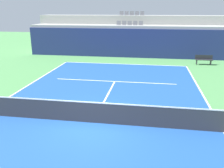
# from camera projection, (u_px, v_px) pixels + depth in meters

# --- Properties ---
(ground_plane) EXTENTS (80.00, 80.00, 0.00)m
(ground_plane) POSITION_uv_depth(u_px,v_px,m) (93.00, 123.00, 10.68)
(ground_plane) COLOR #4C8C4C
(court_surface) EXTENTS (11.00, 24.00, 0.01)m
(court_surface) POSITION_uv_depth(u_px,v_px,m) (93.00, 123.00, 10.68)
(court_surface) COLOR #1E4C99
(court_surface) RESTS_ON ground_plane
(baseline_far) EXTENTS (11.00, 0.10, 0.00)m
(baseline_far) POSITION_uv_depth(u_px,v_px,m) (124.00, 64.00, 21.94)
(baseline_far) COLOR white
(baseline_far) RESTS_ON court_surface
(sideline_right) EXTENTS (0.10, 24.00, 0.00)m
(sideline_right) POSITION_uv_depth(u_px,v_px,m) (224.00, 132.00, 9.84)
(sideline_right) COLOR white
(sideline_right) RESTS_ON court_surface
(service_line_far) EXTENTS (8.26, 0.10, 0.00)m
(service_line_far) POSITION_uv_depth(u_px,v_px,m) (115.00, 81.00, 16.71)
(service_line_far) COLOR white
(service_line_far) RESTS_ON court_surface
(centre_service_line) EXTENTS (0.10, 6.40, 0.00)m
(centre_service_line) POSITION_uv_depth(u_px,v_px,m) (106.00, 97.00, 13.69)
(centre_service_line) COLOR white
(centre_service_line) RESTS_ON court_surface
(back_wall) EXTENTS (20.87, 0.30, 2.87)m
(back_wall) POSITION_uv_depth(u_px,v_px,m) (128.00, 43.00, 24.65)
(back_wall) COLOR navy
(back_wall) RESTS_ON ground_plane
(stands_tier_lower) EXTENTS (20.87, 2.40, 3.14)m
(stands_tier_lower) POSITION_uv_depth(u_px,v_px,m) (129.00, 40.00, 25.88)
(stands_tier_lower) COLOR #9E9E99
(stands_tier_lower) RESTS_ON ground_plane
(stands_tier_upper) EXTENTS (20.87, 2.40, 4.08)m
(stands_tier_upper) POSITION_uv_depth(u_px,v_px,m) (131.00, 34.00, 28.01)
(stands_tier_upper) COLOR #9E9E99
(stands_tier_upper) RESTS_ON ground_plane
(seating_row_lower) EXTENTS (2.77, 0.44, 0.44)m
(seating_row_lower) POSITION_uv_depth(u_px,v_px,m) (130.00, 24.00, 25.47)
(seating_row_lower) COLOR slate
(seating_row_lower) RESTS_ON stands_tier_lower
(seating_row_upper) EXTENTS (2.77, 0.44, 0.44)m
(seating_row_upper) POSITION_uv_depth(u_px,v_px,m) (132.00, 14.00, 27.46)
(seating_row_upper) COLOR slate
(seating_row_upper) RESTS_ON stands_tier_upper
(tennis_net) EXTENTS (11.08, 0.08, 1.07)m
(tennis_net) POSITION_uv_depth(u_px,v_px,m) (93.00, 112.00, 10.53)
(tennis_net) COLOR black
(tennis_net) RESTS_ON court_surface
(player_bench) EXTENTS (1.50, 0.40, 0.85)m
(player_bench) POSITION_uv_depth(u_px,v_px,m) (204.00, 59.00, 21.66)
(player_bench) COLOR #232328
(player_bench) RESTS_ON ground_plane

